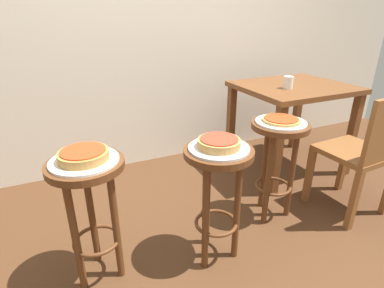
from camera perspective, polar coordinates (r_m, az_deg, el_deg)
The scene contains 13 objects.
ground_plane at distance 1.73m, azimuth 8.51°, elevation -24.95°, with size 6.00×6.00×0.00m, color #4C2D19.
stool_foreground at distance 1.59m, azimuth 4.80°, elevation -6.91°, with size 0.35×0.35×0.67m.
serving_plate_foreground at distance 1.51m, azimuth 5.03°, elevation -0.75°, with size 0.30×0.30×0.01m, color silver.
pizza_foreground at distance 1.50m, azimuth 5.07°, elevation 0.24°, with size 0.21×0.21×0.05m.
stool_middle at distance 1.55m, azimuth -18.53°, elevation -9.19°, with size 0.35×0.35×0.67m.
serving_plate_middle at distance 1.46m, azimuth -19.45°, elevation -2.95°, with size 0.31×0.31×0.01m, color white.
pizza_middle at distance 1.45m, azimuth -19.60°, elevation -1.94°, with size 0.22×0.22×0.05m.
stool_leftside at distance 2.00m, azimuth 15.67°, elevation -1.12°, with size 0.35×0.35×0.67m.
serving_plate_leftside at distance 1.94m, azimuth 16.26°, elevation 3.93°, with size 0.31×0.31×0.01m, color silver.
pizza_leftside at distance 1.93m, azimuth 16.31°, elevation 4.38°, with size 0.23×0.23×0.02m.
dining_table at distance 2.69m, azimuth 18.26°, elevation 7.83°, with size 0.87×0.74×0.74m.
cup_near_edge at distance 2.50m, azimuth 17.51°, elevation 10.92°, with size 0.08×0.08×0.09m, color silver.
wooden_chair at distance 2.25m, azimuth 29.58°, elevation -1.13°, with size 0.42×0.42×0.85m.
Camera 1 is at (-0.69, -0.93, 1.28)m, focal length 28.56 mm.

